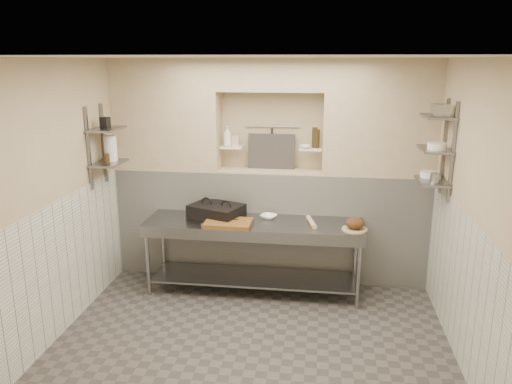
% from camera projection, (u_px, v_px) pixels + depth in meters
% --- Properties ---
extents(floor, '(4.00, 3.90, 0.10)m').
position_uv_depth(floor, '(251.00, 348.00, 5.04)').
color(floor, '#4D4945').
rests_on(floor, ground).
extents(ceiling, '(4.00, 3.90, 0.10)m').
position_uv_depth(ceiling, '(250.00, 51.00, 4.30)').
color(ceiling, silver).
rests_on(ceiling, ground).
extents(wall_left, '(0.10, 3.90, 2.80)m').
position_uv_depth(wall_left, '(46.00, 203.00, 4.94)').
color(wall_left, '#BDAB8D').
rests_on(wall_left, ground).
extents(wall_right, '(0.10, 3.90, 2.80)m').
position_uv_depth(wall_right, '(480.00, 221.00, 4.40)').
color(wall_right, '#BDAB8D').
rests_on(wall_right, ground).
extents(wall_back, '(4.00, 0.10, 2.80)m').
position_uv_depth(wall_back, '(272.00, 167.00, 6.58)').
color(wall_back, '#BDAB8D').
rests_on(wall_back, ground).
extents(wall_front, '(4.00, 0.10, 2.80)m').
position_uv_depth(wall_front, '(198.00, 317.00, 2.75)').
color(wall_front, '#BDAB8D').
rests_on(wall_front, ground).
extents(backwall_lower, '(4.00, 0.40, 1.40)m').
position_uv_depth(backwall_lower, '(270.00, 224.00, 6.53)').
color(backwall_lower, silver).
rests_on(backwall_lower, floor).
extents(alcove_sill, '(1.30, 0.40, 0.02)m').
position_uv_depth(alcove_sill, '(270.00, 171.00, 6.34)').
color(alcove_sill, '#BDAB8D').
rests_on(alcove_sill, backwall_lower).
extents(backwall_pillar_left, '(1.35, 0.40, 1.40)m').
position_uv_depth(backwall_pillar_left, '(167.00, 115.00, 6.34)').
color(backwall_pillar_left, '#BDAB8D').
rests_on(backwall_pillar_left, backwall_lower).
extents(backwall_pillar_right, '(1.35, 0.40, 1.40)m').
position_uv_depth(backwall_pillar_right, '(380.00, 118.00, 5.99)').
color(backwall_pillar_right, '#BDAB8D').
rests_on(backwall_pillar_right, backwall_lower).
extents(backwall_header, '(1.30, 0.40, 0.40)m').
position_uv_depth(backwall_header, '(271.00, 75.00, 6.04)').
color(backwall_header, '#BDAB8D').
rests_on(backwall_header, backwall_lower).
extents(wainscot_left, '(0.02, 3.90, 1.40)m').
position_uv_depth(wainscot_left, '(59.00, 269.00, 5.11)').
color(wainscot_left, silver).
rests_on(wainscot_left, floor).
extents(wainscot_right, '(0.02, 3.90, 1.40)m').
position_uv_depth(wainscot_right, '(464.00, 293.00, 4.59)').
color(wainscot_right, silver).
rests_on(wainscot_right, floor).
extents(alcove_shelf_left, '(0.28, 0.16, 0.02)m').
position_uv_depth(alcove_shelf_left, '(231.00, 147.00, 6.33)').
color(alcove_shelf_left, white).
rests_on(alcove_shelf_left, backwall_lower).
extents(alcove_shelf_right, '(0.28, 0.16, 0.02)m').
position_uv_depth(alcove_shelf_right, '(310.00, 149.00, 6.20)').
color(alcove_shelf_right, white).
rests_on(alcove_shelf_right, backwall_lower).
extents(utensil_rail, '(0.70, 0.02, 0.02)m').
position_uv_depth(utensil_rail, '(272.00, 127.00, 6.37)').
color(utensil_rail, gray).
rests_on(utensil_rail, wall_back).
extents(hanging_steel, '(0.02, 0.02, 0.30)m').
position_uv_depth(hanging_steel, '(272.00, 140.00, 6.39)').
color(hanging_steel, black).
rests_on(hanging_steel, utensil_rail).
extents(splash_panel, '(0.60, 0.08, 0.45)m').
position_uv_depth(splash_panel, '(271.00, 151.00, 6.38)').
color(splash_panel, '#383330').
rests_on(splash_panel, alcove_sill).
extents(shelf_rail_left_a, '(0.03, 0.03, 0.95)m').
position_uv_depth(shelf_rail_left_a, '(104.00, 143.00, 6.02)').
color(shelf_rail_left_a, slate).
rests_on(shelf_rail_left_a, wall_left).
extents(shelf_rail_left_b, '(0.03, 0.03, 0.95)m').
position_uv_depth(shelf_rail_left_b, '(89.00, 149.00, 5.64)').
color(shelf_rail_left_b, slate).
rests_on(shelf_rail_left_b, wall_left).
extents(wall_shelf_left_lower, '(0.30, 0.50, 0.02)m').
position_uv_depth(wall_shelf_left_lower, '(109.00, 163.00, 5.86)').
color(wall_shelf_left_lower, slate).
rests_on(wall_shelf_left_lower, wall_left).
extents(wall_shelf_left_upper, '(0.30, 0.50, 0.03)m').
position_uv_depth(wall_shelf_left_upper, '(106.00, 129.00, 5.76)').
color(wall_shelf_left_upper, slate).
rests_on(wall_shelf_left_upper, wall_left).
extents(shelf_rail_right_a, '(0.03, 0.03, 1.05)m').
position_uv_depth(shelf_rail_right_a, '(444.00, 147.00, 5.49)').
color(shelf_rail_right_a, slate).
rests_on(shelf_rail_right_a, wall_right).
extents(shelf_rail_right_b, '(0.03, 0.03, 1.05)m').
position_uv_depth(shelf_rail_right_b, '(453.00, 153.00, 5.11)').
color(shelf_rail_right_b, slate).
rests_on(shelf_rail_right_b, wall_right).
extents(wall_shelf_right_lower, '(0.30, 0.50, 0.02)m').
position_uv_depth(wall_shelf_right_lower, '(432.00, 181.00, 5.41)').
color(wall_shelf_right_lower, slate).
rests_on(wall_shelf_right_lower, wall_right).
extents(wall_shelf_right_mid, '(0.30, 0.50, 0.02)m').
position_uv_depth(wall_shelf_right_mid, '(435.00, 149.00, 5.32)').
color(wall_shelf_right_mid, slate).
rests_on(wall_shelf_right_mid, wall_right).
extents(wall_shelf_right_upper, '(0.30, 0.50, 0.03)m').
position_uv_depth(wall_shelf_right_upper, '(438.00, 116.00, 5.23)').
color(wall_shelf_right_upper, slate).
rests_on(wall_shelf_right_upper, wall_right).
extents(prep_table, '(2.60, 0.70, 0.90)m').
position_uv_depth(prep_table, '(253.00, 242.00, 6.02)').
color(prep_table, gray).
rests_on(prep_table, floor).
extents(panini_press, '(0.72, 0.63, 0.16)m').
position_uv_depth(panini_press, '(216.00, 211.00, 6.10)').
color(panini_press, black).
rests_on(panini_press, prep_table).
extents(cutting_board, '(0.55, 0.39, 0.05)m').
position_uv_depth(cutting_board, '(228.00, 223.00, 5.84)').
color(cutting_board, brown).
rests_on(cutting_board, prep_table).
extents(knife_blade, '(0.24, 0.03, 0.01)m').
position_uv_depth(knife_blade, '(228.00, 220.00, 5.89)').
color(knife_blade, gray).
rests_on(knife_blade, cutting_board).
extents(tongs, '(0.03, 0.23, 0.02)m').
position_uv_depth(tongs, '(204.00, 221.00, 5.80)').
color(tongs, gray).
rests_on(tongs, cutting_board).
extents(mixing_bowl, '(0.25, 0.25, 0.05)m').
position_uv_depth(mixing_bowl, '(269.00, 217.00, 6.08)').
color(mixing_bowl, white).
rests_on(mixing_bowl, prep_table).
extents(rolling_pin, '(0.14, 0.38, 0.06)m').
position_uv_depth(rolling_pin, '(311.00, 222.00, 5.87)').
color(rolling_pin, beige).
rests_on(rolling_pin, prep_table).
extents(bread_board, '(0.29, 0.29, 0.02)m').
position_uv_depth(bread_board, '(355.00, 229.00, 5.68)').
color(bread_board, beige).
rests_on(bread_board, prep_table).
extents(bread_loaf, '(0.22, 0.22, 0.13)m').
position_uv_depth(bread_loaf, '(355.00, 223.00, 5.66)').
color(bread_loaf, '#4C2D19').
rests_on(bread_loaf, bread_board).
extents(bottle_soap, '(0.11, 0.11, 0.26)m').
position_uv_depth(bottle_soap, '(228.00, 136.00, 6.26)').
color(bottle_soap, white).
rests_on(bottle_soap, alcove_shelf_left).
extents(jar_alcove, '(0.09, 0.09, 0.13)m').
position_uv_depth(jar_alcove, '(236.00, 141.00, 6.32)').
color(jar_alcove, '#BDAB8D').
rests_on(jar_alcove, alcove_shelf_left).
extents(bowl_alcove, '(0.17, 0.17, 0.04)m').
position_uv_depth(bowl_alcove, '(305.00, 147.00, 6.17)').
color(bowl_alcove, white).
rests_on(bowl_alcove, alcove_shelf_right).
extents(condiment_a, '(0.06, 0.06, 0.23)m').
position_uv_depth(condiment_a, '(317.00, 139.00, 6.17)').
color(condiment_a, '#302210').
rests_on(condiment_a, alcove_shelf_right).
extents(condiment_b, '(0.06, 0.06, 0.26)m').
position_uv_depth(condiment_b, '(315.00, 138.00, 6.19)').
color(condiment_b, '#302210').
rests_on(condiment_b, alcove_shelf_right).
extents(condiment_c, '(0.07, 0.07, 0.12)m').
position_uv_depth(condiment_c, '(317.00, 143.00, 6.21)').
color(condiment_c, white).
rests_on(condiment_c, alcove_shelf_right).
extents(jug_left, '(0.15, 0.15, 0.30)m').
position_uv_depth(jug_left, '(111.00, 148.00, 5.90)').
color(jug_left, white).
rests_on(jug_left, wall_shelf_left_lower).
extents(jar_left, '(0.07, 0.07, 0.11)m').
position_uv_depth(jar_left, '(106.00, 158.00, 5.80)').
color(jar_left, '#302210').
rests_on(jar_left, wall_shelf_left_lower).
extents(box_left_upper, '(0.11, 0.11, 0.13)m').
position_uv_depth(box_left_upper, '(105.00, 123.00, 5.73)').
color(box_left_upper, black).
rests_on(box_left_upper, wall_shelf_left_upper).
extents(bowl_right, '(0.20, 0.20, 0.06)m').
position_uv_depth(bowl_right, '(430.00, 174.00, 5.54)').
color(bowl_right, white).
rests_on(bowl_right, wall_shelf_right_lower).
extents(canister_right, '(0.11, 0.11, 0.11)m').
position_uv_depth(canister_right, '(435.00, 178.00, 5.26)').
color(canister_right, gray).
rests_on(canister_right, wall_shelf_right_lower).
extents(bowl_right_mid, '(0.20, 0.20, 0.07)m').
position_uv_depth(bowl_right_mid, '(437.00, 146.00, 5.23)').
color(bowl_right_mid, white).
rests_on(bowl_right_mid, wall_shelf_right_mid).
extents(basket_right, '(0.17, 0.20, 0.12)m').
position_uv_depth(basket_right, '(440.00, 110.00, 5.14)').
color(basket_right, gray).
rests_on(basket_right, wall_shelf_right_upper).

